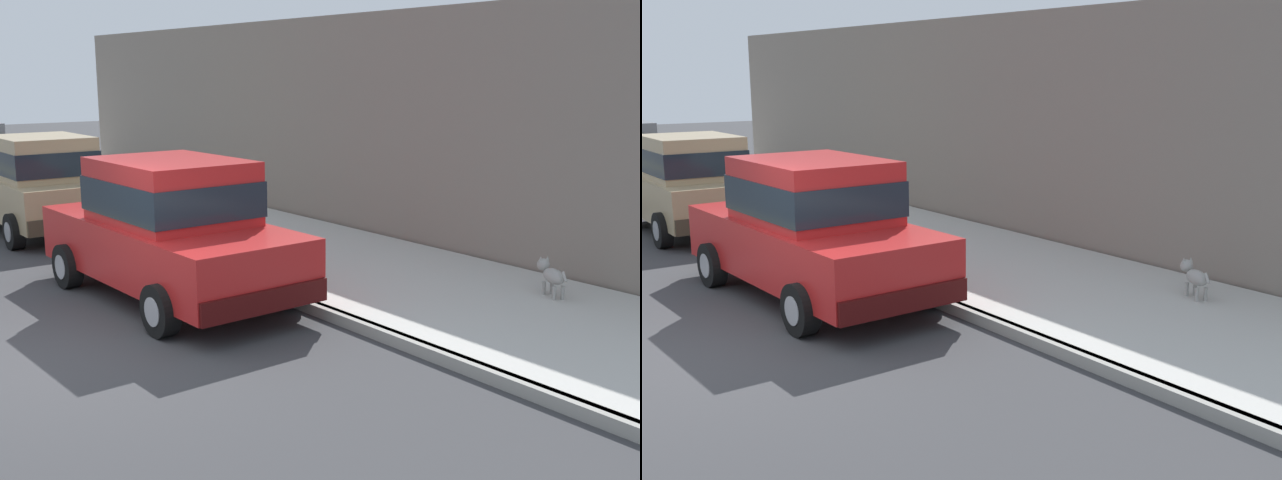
% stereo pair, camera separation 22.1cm
% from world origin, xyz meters
% --- Properties ---
extents(ground_plane, '(80.00, 80.00, 0.00)m').
position_xyz_m(ground_plane, '(0.00, 0.00, 0.00)').
color(ground_plane, '#38383A').
extents(curb, '(0.16, 64.00, 0.14)m').
position_xyz_m(curb, '(3.20, 0.00, 0.07)').
color(curb, gray).
rests_on(curb, ground).
extents(sidewalk, '(3.60, 64.00, 0.14)m').
position_xyz_m(sidewalk, '(5.00, 0.00, 0.07)').
color(sidewalk, '#B7B5AD').
rests_on(sidewalk, ground).
extents(car_red_sedan, '(2.11, 4.64, 1.92)m').
position_xyz_m(car_red_sedan, '(2.09, 1.37, 0.98)').
color(car_red_sedan, red).
rests_on(car_red_sedan, ground).
extents(car_tan_hatchback, '(1.99, 3.82, 1.88)m').
position_xyz_m(car_tan_hatchback, '(2.21, 6.86, 0.98)').
color(car_tan_hatchback, tan).
rests_on(car_tan_hatchback, ground).
extents(dog_grey, '(0.40, 0.71, 0.49)m').
position_xyz_m(dog_grey, '(5.88, -2.04, 0.43)').
color(dog_grey, '#999691').
rests_on(dog_grey, sidewalk).
extents(building_facade, '(0.50, 20.00, 4.09)m').
position_xyz_m(building_facade, '(7.10, 5.16, 2.05)').
color(building_facade, slate).
rests_on(building_facade, ground).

